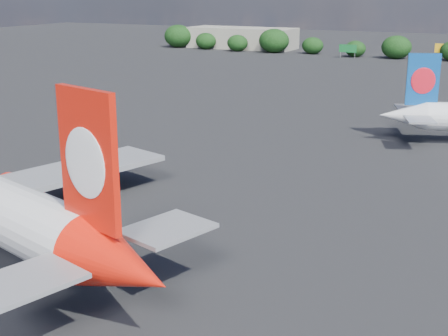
% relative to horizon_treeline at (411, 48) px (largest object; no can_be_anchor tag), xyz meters
% --- Properties ---
extents(ground, '(500.00, 500.00, 0.00)m').
position_rel_horizon_treeline_xyz_m(ground, '(-1.94, -121.90, -3.79)').
color(ground, black).
rests_on(ground, ground).
extents(terminal_building, '(42.00, 16.00, 8.00)m').
position_rel_horizon_treeline_xyz_m(terminal_building, '(-66.94, 10.10, 0.21)').
color(terminal_building, gray).
rests_on(terminal_building, ground).
extents(highway_sign, '(6.00, 0.30, 4.50)m').
position_rel_horizon_treeline_xyz_m(highway_sign, '(-19.94, -5.90, -0.66)').
color(highway_sign, '#136129').
rests_on(highway_sign, ground).
extents(billboard_yellow, '(5.00, 0.30, 5.50)m').
position_rel_horizon_treeline_xyz_m(billboard_yellow, '(10.06, 0.10, 0.08)').
color(billboard_yellow, yellow).
rests_on(billboard_yellow, ground).
extents(horizon_treeline, '(202.07, 15.08, 8.92)m').
position_rel_horizon_treeline_xyz_m(horizon_treeline, '(0.00, 0.00, 0.00)').
color(horizon_treeline, black).
rests_on(horizon_treeline, ground).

